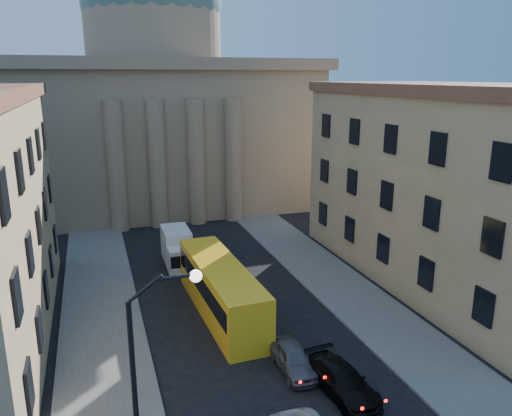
{
  "coord_description": "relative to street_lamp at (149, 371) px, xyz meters",
  "views": [
    {
      "loc": [
        -8.26,
        -7.72,
        15.24
      ],
      "look_at": [
        0.86,
        19.66,
        7.56
      ],
      "focal_mm": 35.0,
      "sensor_mm": 36.0,
      "label": 1
    }
  ],
  "objects": [
    {
      "name": "sidewalk_right",
      "position": [
        15.47,
        10.0,
        -5.21
      ],
      "size": [
        5.0,
        60.0,
        0.15
      ],
      "primitive_type": "cube",
      "color": "#5B5953",
      "rests_on": "ground"
    },
    {
      "name": "box_truck",
      "position": [
        4.84,
        23.01,
        -3.89
      ],
      "size": [
        2.2,
        5.4,
        2.95
      ],
      "rotation": [
        0.0,
        0.0,
        -0.02
      ],
      "color": "silver",
      "rests_on": "ground"
    },
    {
      "name": "car_right_far",
      "position": [
        8.04,
        5.95,
        -4.58
      ],
      "size": [
        1.72,
        4.14,
        1.4
      ],
      "primitive_type": "imported",
      "rotation": [
        0.0,
        0.0,
        -0.01
      ],
      "color": "#545359",
      "rests_on": "ground"
    },
    {
      "name": "street_lamp",
      "position": [
        0.0,
        0.0,
        0.0
      ],
      "size": [
        2.62,
        0.44,
        8.83
      ],
      "color": "black",
      "rests_on": "ground"
    },
    {
      "name": "car_right_distant",
      "position": [
        8.3,
        22.29,
        -4.66
      ],
      "size": [
        1.48,
        3.85,
        1.25
      ],
      "primitive_type": "imported",
      "rotation": [
        0.0,
        0.0,
        -0.04
      ],
      "color": "black",
      "rests_on": "ground"
    },
    {
      "name": "car_right_mid",
      "position": [
        9.55,
        3.34,
        -4.58
      ],
      "size": [
        2.48,
        5.03,
        1.41
      ],
      "primitive_type": "imported",
      "rotation": [
        0.0,
        0.0,
        0.11
      ],
      "color": "black",
      "rests_on": "ground"
    },
    {
      "name": "church",
      "position": [
        6.97,
        47.47,
        6.59
      ],
      "size": [
        68.02,
        28.76,
        36.6
      ],
      "color": "#8D7456",
      "rests_on": "ground"
    },
    {
      "name": "sidewalk_left",
      "position": [
        -1.53,
        10.0,
        -5.21
      ],
      "size": [
        5.0,
        60.0,
        0.15
      ],
      "primitive_type": "cube",
      "color": "#5B5953",
      "rests_on": "ground"
    },
    {
      "name": "building_right",
      "position": [
        23.97,
        14.0,
        2.14
      ],
      "size": [
        11.6,
        26.6,
        14.7
      ],
      "color": "tan",
      "rests_on": "ground"
    },
    {
      "name": "city_bus",
      "position": [
        6.05,
        13.59,
        -3.47
      ],
      "size": [
        3.24,
        12.12,
        3.39
      ],
      "rotation": [
        0.0,
        0.0,
        0.04
      ],
      "color": "yellow",
      "rests_on": "ground"
    }
  ]
}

